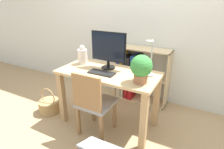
# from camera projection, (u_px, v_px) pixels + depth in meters

# --- Properties ---
(ground_plane) EXTENTS (10.00, 10.00, 0.00)m
(ground_plane) POSITION_uv_depth(u_px,v_px,m) (109.00, 122.00, 2.56)
(ground_plane) COLOR tan
(wall_back) EXTENTS (8.00, 0.05, 2.60)m
(wall_back) POSITION_uv_depth(u_px,v_px,m) (138.00, 17.00, 2.84)
(wall_back) COLOR silver
(wall_back) RESTS_ON ground_plane
(desk) EXTENTS (1.23, 0.60, 0.74)m
(desk) POSITION_uv_depth(u_px,v_px,m) (108.00, 83.00, 2.33)
(desk) COLOR tan
(desk) RESTS_ON ground_plane
(monitor) EXTENTS (0.47, 0.18, 0.46)m
(monitor) POSITION_uv_depth(u_px,v_px,m) (108.00, 48.00, 2.29)
(monitor) COLOR black
(monitor) RESTS_ON desk
(keyboard) EXTENTS (0.32, 0.14, 0.02)m
(keyboard) POSITION_uv_depth(u_px,v_px,m) (102.00, 73.00, 2.21)
(keyboard) COLOR black
(keyboard) RESTS_ON desk
(vase) EXTENTS (0.13, 0.13, 0.26)m
(vase) POSITION_uv_depth(u_px,v_px,m) (83.00, 56.00, 2.51)
(vase) COLOR silver
(vase) RESTS_ON desk
(desk_lamp) EXTENTS (0.10, 0.19, 0.43)m
(desk_lamp) POSITION_uv_depth(u_px,v_px,m) (150.00, 55.00, 2.01)
(desk_lamp) COLOR #B7B7BC
(desk_lamp) RESTS_ON desk
(potted_plant) EXTENTS (0.23, 0.23, 0.30)m
(potted_plant) POSITION_uv_depth(u_px,v_px,m) (141.00, 68.00, 1.92)
(potted_plant) COLOR #9E6647
(potted_plant) RESTS_ON desk
(chair) EXTENTS (0.40, 0.40, 0.83)m
(chair) POSITION_uv_depth(u_px,v_px,m) (93.00, 102.00, 2.18)
(chair) COLOR gray
(chair) RESTS_ON ground_plane
(bookshelf) EXTENTS (0.83, 0.28, 0.88)m
(bookshelf) POSITION_uv_depth(u_px,v_px,m) (133.00, 74.00, 3.02)
(bookshelf) COLOR #D8BC8C
(bookshelf) RESTS_ON ground_plane
(basket) EXTENTS (0.30, 0.30, 0.39)m
(basket) POSITION_uv_depth(u_px,v_px,m) (49.00, 106.00, 2.76)
(basket) COLOR tan
(basket) RESTS_ON ground_plane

